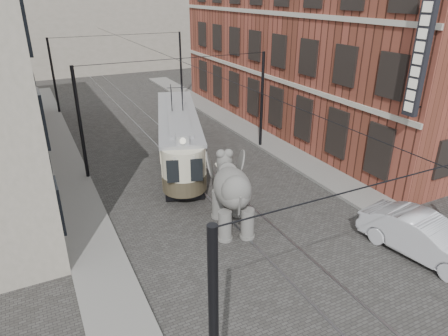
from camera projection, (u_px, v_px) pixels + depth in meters
ground at (232, 204)px, 19.01m from camera, size 120.00×120.00×0.00m
tram_rails at (232, 204)px, 19.00m from camera, size 1.54×80.00×0.02m
sidewalk_right at (331, 179)px, 21.42m from camera, size 2.00×60.00×0.15m
sidewalk_left at (90, 237)px, 16.32m from camera, size 2.00×60.00×0.15m
brick_building at (311, 41)px, 28.43m from camera, size 8.00×26.00×12.00m
distant_block at (81, 11)px, 48.91m from camera, size 28.00×10.00×14.00m
catenary at (187, 117)px, 21.80m from camera, size 11.00×30.20×6.00m
tram at (178, 124)px, 23.29m from camera, size 5.50×11.13×4.35m
elephant at (232, 197)px, 16.65m from camera, size 3.83×5.25×2.88m
parked_car at (424, 237)px, 15.07m from camera, size 2.55×5.04×1.59m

